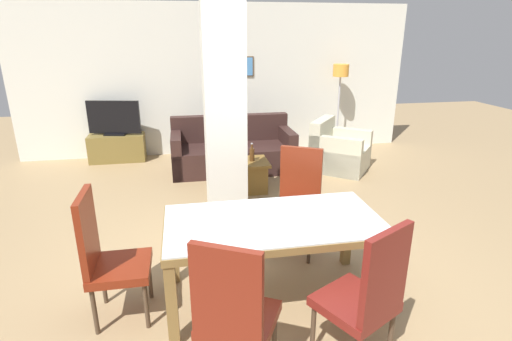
% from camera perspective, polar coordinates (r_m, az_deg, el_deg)
% --- Properties ---
extents(ground_plane, '(18.00, 18.00, 0.00)m').
position_cam_1_polar(ground_plane, '(3.68, 2.38, -17.59)').
color(ground_plane, '#9D8058').
extents(back_wall, '(7.20, 0.09, 2.70)m').
position_cam_1_polar(back_wall, '(7.56, -5.39, 12.66)').
color(back_wall, silver).
rests_on(back_wall, ground_plane).
extents(divider_pillar, '(0.44, 0.37, 2.70)m').
position_cam_1_polar(divider_pillar, '(4.42, -4.50, 8.05)').
color(divider_pillar, silver).
rests_on(divider_pillar, ground_plane).
extents(dining_table, '(1.78, 0.91, 0.75)m').
position_cam_1_polar(dining_table, '(3.35, 2.52, -9.27)').
color(dining_table, brown).
rests_on(dining_table, ground_plane).
extents(dining_chair_far_right, '(0.62, 0.62, 1.09)m').
position_cam_1_polar(dining_chair_far_right, '(4.17, 5.99, -3.88)').
color(dining_chair_far_right, maroon).
rests_on(dining_chair_far_right, ground_plane).
extents(dining_chair_head_left, '(0.46, 0.46, 1.09)m').
position_cam_1_polar(dining_chair_head_left, '(3.36, -20.57, -11.15)').
color(dining_chair_head_left, maroon).
rests_on(dining_chair_head_left, ground_plane).
extents(dining_chair_near_right, '(0.62, 0.62, 1.09)m').
position_cam_1_polar(dining_chair_near_right, '(2.84, 15.57, -16.59)').
color(dining_chair_near_right, maroon).
rests_on(dining_chair_near_right, ground_plane).
extents(dining_chair_near_left, '(0.62, 0.62, 1.09)m').
position_cam_1_polar(dining_chair_near_left, '(2.61, -3.17, -19.46)').
color(dining_chair_near_left, maroon).
rests_on(dining_chair_near_left, ground_plane).
extents(sofa, '(1.99, 0.90, 0.87)m').
position_cam_1_polar(sofa, '(6.69, -3.37, 2.62)').
color(sofa, '#331F1B').
rests_on(sofa, ground_plane).
extents(armchair, '(1.18, 1.17, 0.83)m').
position_cam_1_polar(armchair, '(6.82, 11.63, 2.52)').
color(armchair, beige).
rests_on(armchair, ground_plane).
extents(coffee_table, '(0.63, 0.55, 0.45)m').
position_cam_1_polar(coffee_table, '(5.80, -1.40, -0.69)').
color(coffee_table, brown).
rests_on(coffee_table, ground_plane).
extents(bottle, '(0.07, 0.07, 0.26)m').
position_cam_1_polar(bottle, '(5.70, -0.58, 2.36)').
color(bottle, '#4C2D14').
rests_on(bottle, coffee_table).
extents(tv_stand, '(0.96, 0.40, 0.48)m').
position_cam_1_polar(tv_stand, '(7.56, -19.19, 3.08)').
color(tv_stand, olive).
rests_on(tv_stand, ground_plane).
extents(tv_screen, '(0.90, 0.27, 0.60)m').
position_cam_1_polar(tv_screen, '(7.44, -19.64, 7.02)').
color(tv_screen, black).
rests_on(tv_screen, tv_stand).
extents(floor_lamp, '(0.29, 0.29, 1.64)m').
position_cam_1_polar(floor_lamp, '(7.72, 11.95, 12.61)').
color(floor_lamp, '#B7B7BC').
rests_on(floor_lamp, ground_plane).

